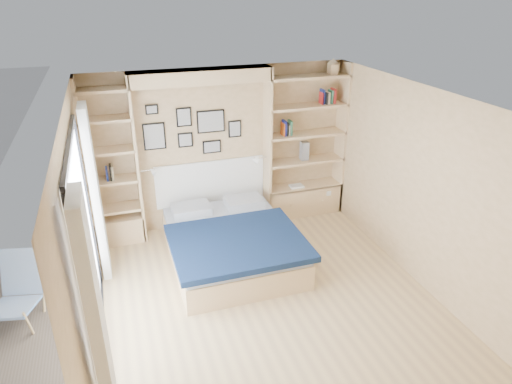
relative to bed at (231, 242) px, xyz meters
name	(u,v)px	position (x,y,z in m)	size (l,w,h in m)	color
ground	(269,300)	(0.19, -1.05, -0.28)	(4.50, 4.50, 0.00)	tan
room_shell	(208,179)	(-0.19, 0.47, 0.80)	(4.50, 4.50, 4.50)	tan
bed	(231,242)	(0.00, 0.00, 0.00)	(1.74, 2.27, 1.07)	tan
photo_gallery	(191,129)	(-0.26, 1.17, 1.33)	(1.48, 0.02, 0.82)	black
reading_lamps	(206,165)	(-0.11, 0.95, 0.82)	(1.92, 0.12, 0.15)	silver
shelf_decor	(292,118)	(1.29, 1.01, 1.41)	(3.58, 0.23, 2.03)	#A94012
deck_chair	(17,290)	(-2.65, -0.44, 0.10)	(0.63, 0.87, 0.79)	tan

